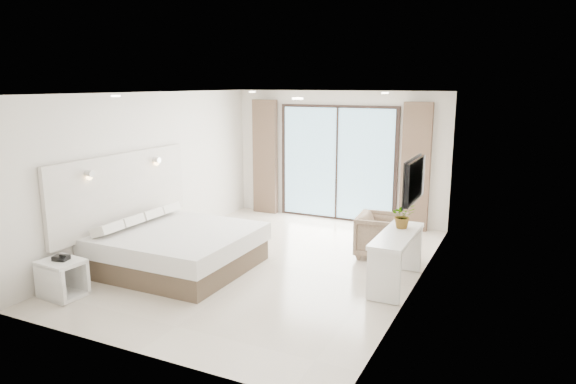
% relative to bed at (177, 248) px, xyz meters
% --- Properties ---
extents(ground, '(6.20, 6.20, 0.00)m').
position_rel_bed_xyz_m(ground, '(1.21, 0.79, -0.32)').
color(ground, beige).
rests_on(ground, ground).
extents(room_shell, '(4.62, 6.22, 2.72)m').
position_rel_bed_xyz_m(room_shell, '(1.01, 1.46, 1.26)').
color(room_shell, silver).
rests_on(room_shell, ground).
extents(bed, '(2.19, 2.09, 0.75)m').
position_rel_bed_xyz_m(bed, '(0.00, 0.00, 0.00)').
color(bed, brown).
rests_on(bed, ground).
extents(nightstand, '(0.59, 0.50, 0.51)m').
position_rel_bed_xyz_m(nightstand, '(-0.72, -1.57, -0.06)').
color(nightstand, white).
rests_on(nightstand, ground).
extents(phone, '(0.22, 0.19, 0.06)m').
position_rel_bed_xyz_m(phone, '(-0.72, -1.55, 0.22)').
color(phone, black).
rests_on(phone, nightstand).
extents(console_desk, '(0.46, 1.48, 0.77)m').
position_rel_bed_xyz_m(console_desk, '(3.25, 0.77, 0.23)').
color(console_desk, white).
rests_on(console_desk, ground).
extents(plant, '(0.46, 0.48, 0.29)m').
position_rel_bed_xyz_m(plant, '(3.25, 1.09, 0.60)').
color(plant, '#33662D').
rests_on(plant, console_desk).
extents(armchair, '(0.79, 0.84, 0.80)m').
position_rel_bed_xyz_m(armchair, '(2.73, 1.92, 0.08)').
color(armchair, '#988263').
rests_on(armchair, ground).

